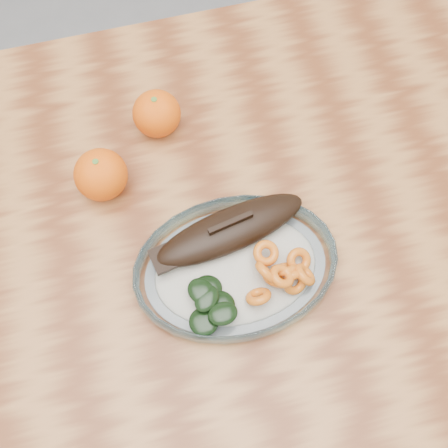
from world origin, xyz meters
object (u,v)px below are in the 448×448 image
(orange_right, at_px, (157,114))
(orange_left, at_px, (101,175))
(dining_table, at_px, (154,285))
(plated_meal, at_px, (236,265))

(orange_right, bearing_deg, orange_left, -139.49)
(orange_right, bearing_deg, dining_table, -106.50)
(plated_meal, distance_m, orange_left, 0.22)
(plated_meal, height_order, orange_left, plated_meal)
(plated_meal, xyz_separation_m, orange_right, (-0.05, 0.24, 0.02))
(orange_left, relative_size, orange_right, 1.05)
(orange_left, distance_m, orange_right, 0.12)
(dining_table, relative_size, orange_left, 16.83)
(plated_meal, bearing_deg, orange_right, 103.14)
(dining_table, distance_m, orange_right, 0.25)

